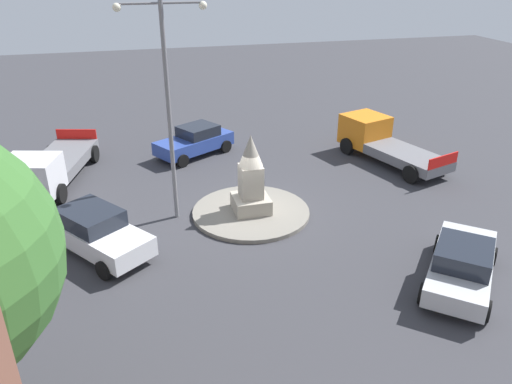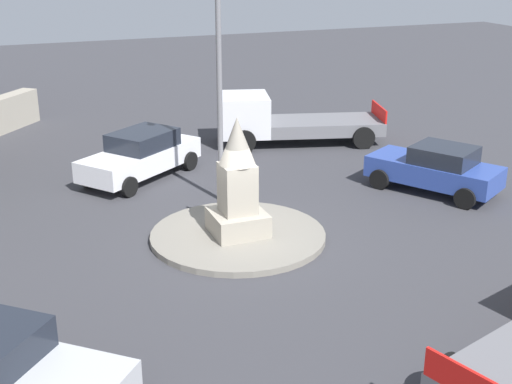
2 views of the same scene
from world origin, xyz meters
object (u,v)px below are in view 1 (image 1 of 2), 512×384
Objects in this scene: streetlamp at (167,93)px; truck_white_near_island at (47,168)px; car_white_passing at (94,231)px; truck_orange_approaching at (381,141)px; car_silver_parked_left at (462,264)px; car_blue_far_side at (195,141)px; monument at (251,179)px.

truck_white_near_island is at bearing -39.05° from streetlamp.
truck_orange_approaching is (-13.62, -5.39, 0.13)m from car_white_passing.
car_silver_parked_left is at bearing 140.26° from streetlamp.
car_silver_parked_left is at bearing 115.63° from car_blue_far_side.
monument is at bearing 169.94° from streetlamp.
truck_orange_approaching is at bearing -158.42° from car_white_passing.
truck_white_near_island reaches higher than truck_orange_approaching.
car_silver_parked_left is 0.98× the size of car_white_passing.
car_blue_far_side is at bearing -161.14° from truck_white_near_island.
truck_white_near_island is at bearing -30.25° from monument.
truck_orange_approaching is (-7.77, -4.12, -0.57)m from monument.
car_blue_far_side is 7.21m from truck_white_near_island.
truck_white_near_island is at bearing 18.86° from car_blue_far_side.
car_silver_parked_left is (-8.01, 6.66, -4.19)m from streetlamp.
truck_orange_approaching is at bearing -161.27° from streetlamp.
monument is 0.71× the size of car_silver_parked_left.
car_white_passing is at bearing -23.97° from car_silver_parked_left.
car_blue_far_side is (1.17, -6.99, -0.73)m from monument.
streetlamp is at bearing -10.06° from monument.
car_white_passing is 6.30m from truck_white_near_island.
streetlamp reaches higher than truck_white_near_island.
monument is 7.12m from car_blue_far_side.
car_white_passing is at bearing 60.46° from car_blue_far_side.
car_silver_parked_left is 10.60m from truck_orange_approaching.
monument is 4.51m from streetlamp.
truck_white_near_island is at bearing -39.47° from car_silver_parked_left.
car_blue_far_side is (6.30, -13.14, 0.02)m from car_silver_parked_left.
truck_orange_approaching is (-8.94, 2.87, 0.16)m from car_blue_far_side.
monument reaches higher than car_white_passing.
truck_orange_approaching reaches higher than car_silver_parked_left.
car_white_passing is 0.73× the size of truck_orange_approaching.
car_silver_parked_left is at bearing 156.03° from car_white_passing.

